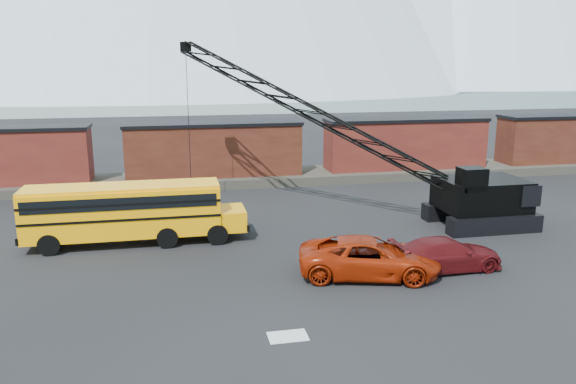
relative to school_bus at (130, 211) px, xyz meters
name	(u,v)px	position (x,y,z in m)	size (l,w,h in m)	color
ground	(257,293)	(5.53, -7.93, -1.79)	(160.00, 160.00, 0.00)	black
gravel_berm	(215,179)	(5.53, 14.07, -1.44)	(120.00, 5.00, 0.70)	#413D35
boxcar_mid	(214,149)	(5.53, 14.07, 0.97)	(13.70, 3.10, 4.17)	#552417
boxcar_east_near	(405,143)	(21.53, 14.07, 0.97)	(13.70, 3.10, 4.17)	#4C1516
boxcar_east_far	(573,138)	(37.53, 14.07, 0.97)	(13.70, 3.10, 4.17)	#552417
snow_patch	(288,336)	(6.03, -11.93, -1.78)	(1.40, 0.90, 0.02)	silver
school_bus	(130,211)	(0.00, 0.00, 0.00)	(11.65, 2.65, 3.19)	#FFA105
red_pickup	(369,257)	(10.81, -7.01, -0.91)	(2.92, 6.34, 1.76)	#982007
maroon_suv	(447,254)	(14.60, -7.02, -1.03)	(2.14, 5.26, 1.53)	#510E11
crawler_crane	(316,115)	(10.98, 3.53, 4.52)	(19.77, 11.07, 10.89)	black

